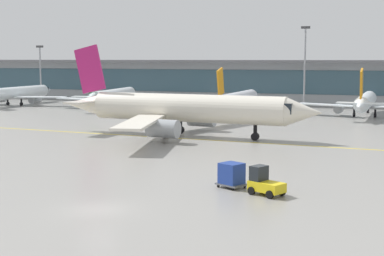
# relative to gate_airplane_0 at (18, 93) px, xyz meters

# --- Properties ---
(ground_plane) EXTENTS (400.00, 400.00, 0.00)m
(ground_plane) POSITION_rel_gate_airplane_0_xyz_m (58.20, -71.21, -2.55)
(ground_plane) COLOR gray
(taxiway_centreline_stripe) EXTENTS (109.83, 6.91, 0.01)m
(taxiway_centreline_stripe) POSITION_rel_gate_airplane_0_xyz_m (51.61, -37.29, -2.54)
(taxiway_centreline_stripe) COLOR yellow
(taxiway_centreline_stripe) RESTS_ON ground_plane
(terminal_concourse) EXTENTS (182.37, 11.00, 9.60)m
(terminal_concourse) POSITION_rel_gate_airplane_0_xyz_m (58.20, 22.41, 2.37)
(terminal_concourse) COLOR #9EA3A8
(terminal_concourse) RESTS_ON ground_plane
(gate_airplane_0) EXTENTS (23.85, 25.57, 8.49)m
(gate_airplane_0) POSITION_rel_gate_airplane_0_xyz_m (0.00, 0.00, 0.00)
(gate_airplane_0) COLOR white
(gate_airplane_0) RESTS_ON ground_plane
(gate_airplane_1) EXTENTS (23.76, 25.65, 8.49)m
(gate_airplane_1) POSITION_rel_gate_airplane_0_xyz_m (23.82, -1.97, 0.00)
(gate_airplane_1) COLOR white
(gate_airplane_1) RESTS_ON ground_plane
(gate_airplane_2) EXTENTS (23.84, 25.60, 8.49)m
(gate_airplane_2) POSITION_rel_gate_airplane_0_xyz_m (49.60, -3.07, 0.00)
(gate_airplane_2) COLOR silver
(gate_airplane_2) RESTS_ON ground_plane
(gate_airplane_3) EXTENTS (23.85, 25.60, 8.49)m
(gate_airplane_3) POSITION_rel_gate_airplane_0_xyz_m (71.77, -0.97, 0.00)
(gate_airplane_3) COLOR white
(gate_airplane_3) RESTS_ON ground_plane
(taxiing_regional_jet) EXTENTS (35.75, 33.20, 11.84)m
(taxiing_regional_jet) POSITION_rel_gate_airplane_0_xyz_m (51.15, -35.26, 1.00)
(taxiing_regional_jet) COLOR silver
(taxiing_regional_jet) RESTS_ON ground_plane
(baggage_tug) EXTENTS (2.95, 2.48, 2.10)m
(baggage_tug) POSITION_rel_gate_airplane_0_xyz_m (67.72, -63.33, -1.65)
(baggage_tug) COLOR yellow
(baggage_tug) RESTS_ON ground_plane
(cargo_dolly_lead) EXTENTS (2.59, 2.37, 1.94)m
(cargo_dolly_lead) POSITION_rel_gate_airplane_0_xyz_m (64.82, -61.89, -1.49)
(cargo_dolly_lead) COLOR #595B60
(cargo_dolly_lead) RESTS_ON ground_plane
(apron_light_mast_0) EXTENTS (1.80, 0.36, 12.96)m
(apron_light_mast_0) POSITION_rel_gate_airplane_0_xyz_m (-2.66, 12.64, 4.61)
(apron_light_mast_0) COLOR gray
(apron_light_mast_0) RESTS_ON ground_plane
(apron_light_mast_1) EXTENTS (1.80, 0.36, 16.37)m
(apron_light_mast_1) POSITION_rel_gate_airplane_0_xyz_m (59.06, 13.74, 6.34)
(apron_light_mast_1) COLOR gray
(apron_light_mast_1) RESTS_ON ground_plane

